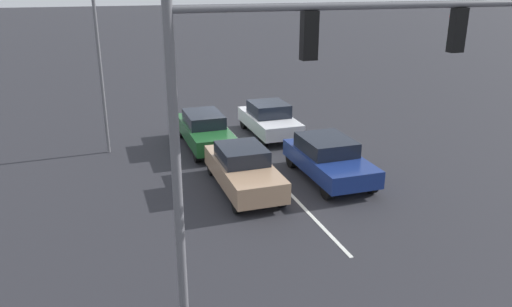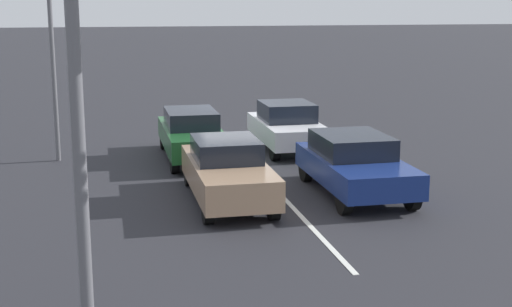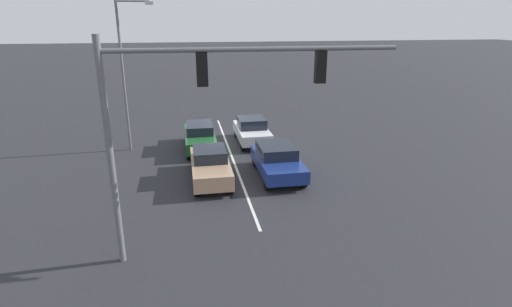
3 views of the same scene
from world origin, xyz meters
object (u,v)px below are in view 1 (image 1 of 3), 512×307
traffic_signal_gantry (294,84)px  street_lamp_right_shoulder (103,37)px  car_tan_midlane_front (243,169)px  car_silver_leftlane_second (269,119)px  car_navy_leftlane_front (328,158)px  car_darkgreen_midlane_second (204,130)px

traffic_signal_gantry → street_lamp_right_shoulder: (3.31, -11.83, -0.18)m
car_tan_midlane_front → car_silver_leftlane_second: bearing=-117.8°
car_navy_leftlane_front → car_silver_leftlane_second: (0.28, -5.69, 0.00)m
traffic_signal_gantry → car_tan_midlane_front: bearing=-97.2°
car_darkgreen_midlane_second → traffic_signal_gantry: bearing=87.3°
car_navy_leftlane_front → traffic_signal_gantry: traffic_signal_gantry is taller
car_tan_midlane_front → street_lamp_right_shoulder: 8.01m
car_tan_midlane_front → car_silver_leftlane_second: (-2.99, -5.68, 0.03)m
car_navy_leftlane_front → car_silver_leftlane_second: bearing=-87.2°
car_darkgreen_midlane_second → street_lamp_right_shoulder: (3.84, -0.59, 4.04)m
car_tan_midlane_front → street_lamp_right_shoulder: (4.10, -5.55, 4.07)m
car_darkgreen_midlane_second → traffic_signal_gantry: 12.02m
traffic_signal_gantry → street_lamp_right_shoulder: street_lamp_right_shoulder is taller
car_silver_leftlane_second → car_tan_midlane_front: bearing=62.2°
car_tan_midlane_front → car_navy_leftlane_front: 3.27m
car_navy_leftlane_front → car_darkgreen_midlane_second: size_ratio=0.93×
car_darkgreen_midlane_second → traffic_signal_gantry: (0.53, 11.25, 4.21)m
car_tan_midlane_front → car_darkgreen_midlane_second: 4.98m
car_silver_leftlane_second → traffic_signal_gantry: 13.22m
car_tan_midlane_front → traffic_signal_gantry: 7.62m
car_silver_leftlane_second → car_darkgreen_midlane_second: bearing=12.3°
car_navy_leftlane_front → traffic_signal_gantry: (4.05, 6.27, 4.21)m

